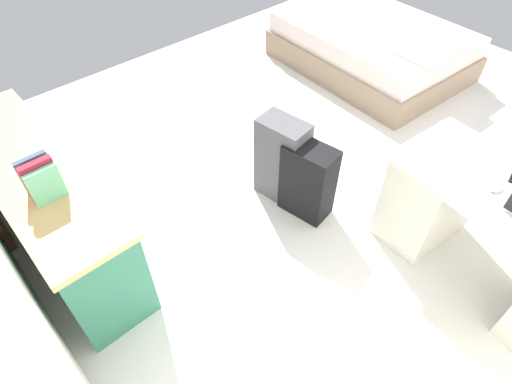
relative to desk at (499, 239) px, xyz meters
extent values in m
plane|color=silver|center=(1.08, -0.20, -0.38)|extent=(6.01, 6.01, 0.00)
cube|color=beige|center=(0.49, -0.05, -0.03)|extent=(0.45, 0.63, 0.69)
cube|color=#2D7056|center=(2.08, 1.92, -0.03)|extent=(1.76, 0.44, 0.71)
cube|color=tan|center=(2.08, 1.92, 0.35)|extent=(1.80, 0.48, 0.04)
cube|color=#275F49|center=(1.68, 1.70, -0.18)|extent=(0.67, 0.01, 0.25)
cube|color=#275F49|center=(2.48, 1.70, -0.18)|extent=(0.67, 0.01, 0.25)
cube|color=gray|center=(2.19, -1.66, -0.24)|extent=(1.99, 1.52, 0.28)
cube|color=silver|center=(2.19, -1.66, 0.00)|extent=(1.92, 1.46, 0.20)
cube|color=white|center=(1.52, -1.62, 0.15)|extent=(0.52, 0.71, 0.10)
cube|color=black|center=(1.18, 0.42, -0.08)|extent=(0.39, 0.28, 0.59)
cube|color=#4C4C51|center=(1.43, 0.44, -0.04)|extent=(0.39, 0.27, 0.68)
ellipsoid|color=white|center=(0.15, 0.04, 0.36)|extent=(0.07, 0.11, 0.03)
cube|color=#66B98F|center=(1.71, 1.92, 0.48)|extent=(0.03, 0.17, 0.22)
cube|color=maroon|center=(1.75, 1.92, 0.49)|extent=(0.04, 0.17, 0.24)
cube|color=brown|center=(1.79, 1.92, 0.47)|extent=(0.04, 0.17, 0.19)
cube|color=#3D5269|center=(1.83, 1.92, 0.48)|extent=(0.03, 0.17, 0.23)
camera|label=1|loc=(-0.19, 2.15, 2.04)|focal=29.64mm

